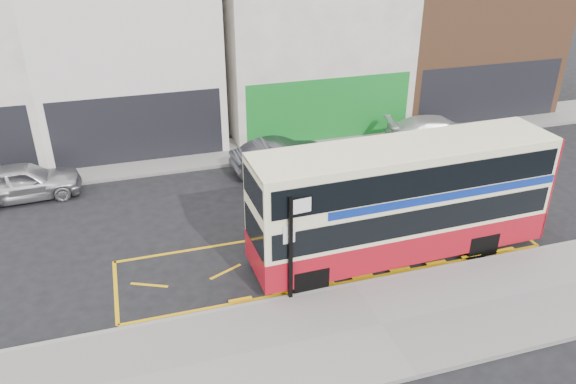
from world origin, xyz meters
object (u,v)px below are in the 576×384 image
object	(u,v)px
double_decker_bus	(403,199)
car_grey	(281,156)
car_silver	(22,182)
street_tree_right	(389,55)
car_white	(438,132)
bus_stop_post	(292,239)

from	to	relation	value
double_decker_bus	car_grey	world-z (taller)	double_decker_bus
car_silver	street_tree_right	size ratio (longest dim) A/B	0.80
car_white	car_silver	bearing A→B (deg)	102.13
double_decker_bus	car_silver	bearing A→B (deg)	145.51
double_decker_bus	car_white	world-z (taller)	double_decker_bus
car_silver	car_white	distance (m)	18.51
double_decker_bus	bus_stop_post	xyz separation A→B (m)	(-4.13, -1.32, 0.05)
double_decker_bus	car_grey	size ratio (longest dim) A/B	2.28
street_tree_right	car_silver	bearing A→B (deg)	-168.52
bus_stop_post	car_white	world-z (taller)	bus_stop_post
car_grey	street_tree_right	bearing A→B (deg)	-64.54
double_decker_bus	car_silver	xyz separation A→B (m)	(-12.37, 7.99, -1.33)
bus_stop_post	car_grey	distance (m)	9.18
street_tree_right	bus_stop_post	bearing A→B (deg)	-125.55
car_silver	street_tree_right	xyz separation A→B (m)	(17.42, 3.54, 2.96)
car_silver	street_tree_right	distance (m)	18.02
bus_stop_post	street_tree_right	distance (m)	15.86
bus_stop_post	car_grey	bearing A→B (deg)	70.15
car_grey	street_tree_right	xyz separation A→B (m)	(6.91, 4.06, 2.99)
bus_stop_post	street_tree_right	size ratio (longest dim) A/B	0.61
bus_stop_post	street_tree_right	bearing A→B (deg)	49.07
bus_stop_post	car_grey	world-z (taller)	bus_stop_post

